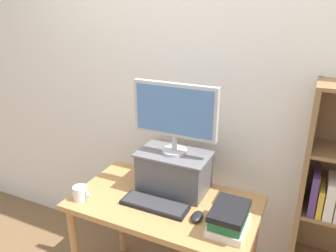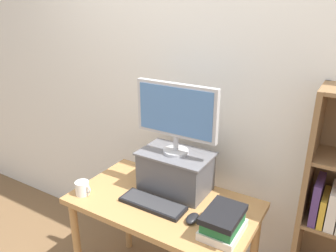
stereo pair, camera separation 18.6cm
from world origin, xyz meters
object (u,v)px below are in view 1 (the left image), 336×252
at_px(desk, 165,215).
at_px(computer_mouse, 197,217).
at_px(book_stack, 229,219).
at_px(computer_monitor, 175,113).
at_px(keyboard, 155,205).
at_px(riser_box, 174,170).
at_px(coffee_mug, 81,193).

bearing_deg(desk, computer_mouse, -19.82).
relative_size(computer_mouse, book_stack, 0.40).
height_order(computer_monitor, keyboard, computer_monitor).
bearing_deg(book_stack, riser_box, 149.66).
bearing_deg(computer_monitor, book_stack, -30.19).
bearing_deg(computer_mouse, desk, 160.18).
bearing_deg(coffee_mug, keyboard, 15.94).
xyz_separation_m(desk, riser_box, (-0.01, 0.15, 0.24)).
xyz_separation_m(desk, keyboard, (-0.03, -0.08, 0.12)).
distance_m(riser_box, coffee_mug, 0.59).
bearing_deg(keyboard, computer_mouse, -1.87).
height_order(riser_box, computer_mouse, riser_box).
relative_size(computer_monitor, computer_mouse, 5.06).
distance_m(book_stack, coffee_mug, 0.89).
distance_m(computer_monitor, keyboard, 0.55).
height_order(riser_box, computer_monitor, computer_monitor).
bearing_deg(book_stack, keyboard, 177.84).
distance_m(desk, computer_monitor, 0.63).
relative_size(keyboard, computer_mouse, 3.87).
height_order(computer_mouse, coffee_mug, coffee_mug).
xyz_separation_m(computer_monitor, book_stack, (0.43, -0.25, -0.44)).
bearing_deg(computer_mouse, book_stack, -2.59).
distance_m(computer_monitor, book_stack, 0.66).
xyz_separation_m(book_stack, coffee_mug, (-0.89, -0.11, -0.02)).
bearing_deg(riser_box, computer_mouse, -44.24).
distance_m(computer_monitor, computer_mouse, 0.60).
relative_size(riser_box, book_stack, 1.74).
bearing_deg(riser_box, book_stack, -30.34).
relative_size(computer_monitor, keyboard, 1.31).
xyz_separation_m(keyboard, book_stack, (0.45, -0.02, 0.05)).
bearing_deg(coffee_mug, computer_monitor, 37.77).
distance_m(keyboard, book_stack, 0.45).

